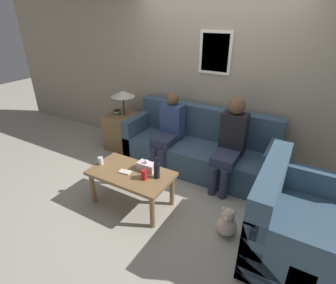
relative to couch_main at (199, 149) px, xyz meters
The scene contains 14 objects.
ground_plane 0.59m from the couch_main, 90.00° to the right, with size 16.00×16.00×0.00m, color #ADA899.
wall_back 1.07m from the couch_main, 90.00° to the left, with size 9.00×0.08×2.60m.
couch_main is the anchor object (origin of this frame).
couch_side 1.77m from the couch_main, 35.53° to the right, with size 0.82×1.22×0.93m.
coffee_table 1.30m from the couch_main, 106.77° to the right, with size 1.02×0.58×0.47m.
side_table_with_lamp 1.45m from the couch_main, behind, with size 0.52×0.51×1.06m.
wine_bottle 1.20m from the couch_main, 91.69° to the right, with size 0.07×0.07×0.28m.
drinking_glass 1.53m from the couch_main, 122.63° to the right, with size 0.07×0.07×0.10m.
book_stack 1.36m from the couch_main, 108.64° to the right, with size 0.16×0.10×0.02m.
soda_can 1.30m from the couch_main, 96.52° to the right, with size 0.07×0.07×0.12m.
tissue_box 1.14m from the couch_main, 101.90° to the right, with size 0.23×0.12×0.15m.
person_left 0.57m from the couch_main, 161.80° to the right, with size 0.34×0.61×1.15m.
person_right 0.66m from the couch_main, 20.50° to the right, with size 0.34×0.64×1.24m.
teddy_bear 1.44m from the couch_main, 53.61° to the right, with size 0.22×0.22×0.35m.
Camera 1 is at (1.36, -2.85, 2.23)m, focal length 28.00 mm.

